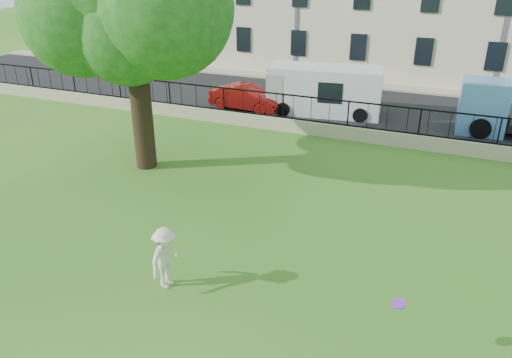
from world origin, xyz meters
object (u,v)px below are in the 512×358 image
at_px(frisbee, 399,304).
at_px(red_sedan, 247,98).
at_px(man, 166,258).
at_px(white_van, 325,90).

xyz_separation_m(frisbee, red_sedan, (-9.81, 14.80, -0.60)).
height_order(man, frisbee, man).
distance_m(red_sedan, white_van, 4.04).
height_order(man, white_van, white_van).
bearing_deg(white_van, frisbee, -77.16).
bearing_deg(red_sedan, white_van, -70.38).
bearing_deg(red_sedan, man, -158.35).
xyz_separation_m(man, frisbee, (5.48, -0.17, 0.45)).
distance_m(frisbee, white_van, 16.87).
bearing_deg(frisbee, white_van, 110.56).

